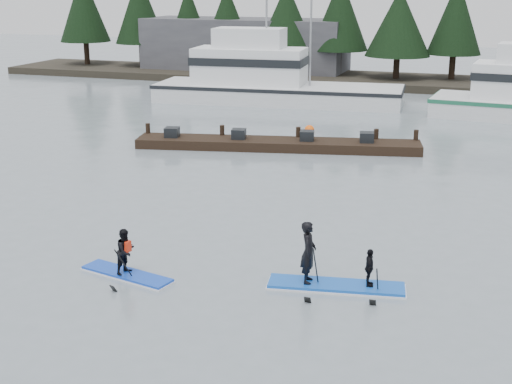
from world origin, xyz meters
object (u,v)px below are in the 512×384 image
(fishing_boat_large, at_px, (271,92))
(paddleboard_duo, at_px, (329,268))
(floating_dock, at_px, (277,144))
(paddleboard_solo, at_px, (126,259))

(fishing_boat_large, height_order, paddleboard_duo, fishing_boat_large)
(fishing_boat_large, bearing_deg, floating_dock, -75.80)
(fishing_boat_large, distance_m, paddleboard_solo, 31.18)
(fishing_boat_large, xyz_separation_m, floating_dock, (4.75, -13.70, -0.50))
(floating_dock, height_order, paddleboard_duo, paddleboard_duo)
(fishing_boat_large, xyz_separation_m, paddleboard_solo, (5.40, -30.71, -0.19))
(floating_dock, relative_size, paddleboard_duo, 3.70)
(floating_dock, relative_size, paddleboard_solo, 4.76)
(paddleboard_solo, bearing_deg, paddleboard_duo, 23.95)
(floating_dock, distance_m, paddleboard_duo, 17.14)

